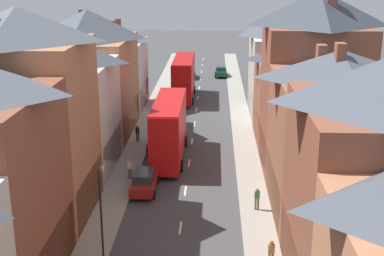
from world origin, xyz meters
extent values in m
cube|color=gray|center=(-5.10, 38.00, 0.07)|extent=(2.20, 104.00, 0.14)
cube|color=gray|center=(5.10, 38.00, 0.07)|extent=(2.20, 104.00, 0.14)
cube|color=silver|center=(0.00, 18.00, 0.01)|extent=(0.14, 1.80, 0.01)
cube|color=silver|center=(0.00, 24.00, 0.01)|extent=(0.14, 1.80, 0.01)
cube|color=silver|center=(0.00, 30.00, 0.01)|extent=(0.14, 1.80, 0.01)
cube|color=silver|center=(0.00, 36.00, 0.01)|extent=(0.14, 1.80, 0.01)
cube|color=silver|center=(0.00, 42.00, 0.01)|extent=(0.14, 1.80, 0.01)
cube|color=silver|center=(0.00, 48.00, 0.01)|extent=(0.14, 1.80, 0.01)
cube|color=silver|center=(0.00, 54.00, 0.01)|extent=(0.14, 1.80, 0.01)
cube|color=silver|center=(0.00, 60.00, 0.01)|extent=(0.14, 1.80, 0.01)
cube|color=silver|center=(0.00, 66.00, 0.01)|extent=(0.14, 1.80, 0.01)
cube|color=silver|center=(0.00, 72.00, 0.01)|extent=(0.14, 1.80, 0.01)
cube|color=silver|center=(0.00, 78.00, 0.01)|extent=(0.14, 1.80, 0.01)
cube|color=silver|center=(0.00, 84.00, 0.01)|extent=(0.14, 1.80, 0.01)
cube|color=#B2704C|center=(-10.20, 19.60, 5.96)|extent=(8.00, 8.08, 11.92)
cube|color=#1E5133|center=(-6.26, 19.60, 1.60)|extent=(0.12, 7.43, 3.20)
pyramid|color=#565B66|center=(-10.20, 19.60, 12.98)|extent=(8.00, 8.08, 2.14)
cube|color=beige|center=(-10.20, 28.05, 4.53)|extent=(8.00, 8.83, 9.07)
cube|color=maroon|center=(-6.26, 28.05, 1.60)|extent=(0.12, 8.13, 3.20)
pyramid|color=#474C56|center=(-10.20, 28.05, 10.20)|extent=(8.00, 8.83, 2.26)
cube|color=brown|center=(-10.33, 29.48, 10.74)|extent=(0.60, 0.90, 1.08)
cube|color=brown|center=(-11.13, 28.73, 10.72)|extent=(0.60, 0.90, 1.05)
cube|color=#B2704C|center=(-10.20, 38.18, 4.86)|extent=(8.00, 11.43, 9.72)
cube|color=olive|center=(-6.26, 38.18, 1.60)|extent=(0.12, 10.52, 3.20)
pyramid|color=#474C56|center=(-10.20, 38.18, 11.10)|extent=(8.00, 11.43, 2.77)
cube|color=brown|center=(-11.09, 40.20, 11.69)|extent=(0.60, 0.90, 1.18)
cube|color=silver|center=(-10.20, 48.17, 4.04)|extent=(8.00, 8.53, 8.09)
cube|color=navy|center=(-6.26, 48.17, 1.60)|extent=(0.12, 7.85, 3.20)
pyramid|color=#565B66|center=(-10.20, 48.17, 9.14)|extent=(8.00, 8.53, 2.10)
cube|color=brown|center=(-9.39, 47.02, 9.85)|extent=(0.60, 0.90, 1.42)
cube|color=brown|center=(-9.20, 49.13, 9.86)|extent=(0.60, 0.90, 1.44)
cube|color=brown|center=(10.20, 11.16, 5.13)|extent=(8.00, 9.64, 10.26)
cube|color=brown|center=(10.20, 20.88, 4.74)|extent=(8.00, 9.79, 9.48)
cube|color=olive|center=(6.26, 20.88, 1.60)|extent=(0.12, 9.01, 3.20)
pyramid|color=#474C56|center=(10.20, 20.88, 10.40)|extent=(8.00, 9.79, 1.84)
cube|color=brown|center=(9.03, 21.39, 10.97)|extent=(0.60, 0.90, 1.15)
cube|color=brown|center=(9.88, 19.87, 11.14)|extent=(0.60, 0.90, 1.48)
cube|color=brown|center=(10.20, 29.51, 5.95)|extent=(8.00, 7.46, 11.91)
cube|color=navy|center=(6.26, 29.51, 1.60)|extent=(0.12, 6.87, 3.20)
pyramid|color=#383D47|center=(10.20, 29.51, 13.30)|extent=(8.00, 7.46, 2.78)
cube|color=brown|center=(10.82, 28.44, 13.77)|extent=(0.60, 0.90, 0.93)
cube|color=brown|center=(10.20, 37.14, 3.93)|extent=(8.00, 7.80, 7.87)
cube|color=navy|center=(6.26, 37.14, 1.60)|extent=(0.12, 7.17, 3.20)
pyramid|color=#383D47|center=(10.20, 37.14, 8.80)|extent=(8.00, 7.80, 1.86)
cube|color=brown|center=(8.73, 36.41, 9.52)|extent=(0.60, 0.90, 1.44)
cube|color=#BCB7A8|center=(10.20, 45.74, 4.54)|extent=(8.00, 9.42, 9.08)
cube|color=maroon|center=(6.26, 45.74, 1.60)|extent=(0.12, 8.67, 3.20)
pyramid|color=#474C56|center=(10.20, 45.74, 10.55)|extent=(8.00, 9.42, 2.93)
cube|color=brown|center=(9.98, 46.36, 11.18)|extent=(0.60, 0.90, 1.27)
cube|color=red|center=(-1.80, 31.05, 1.65)|extent=(2.44, 10.80, 2.50)
cube|color=red|center=(-1.80, 31.05, 4.05)|extent=(2.44, 10.58, 2.30)
cube|color=red|center=(-1.80, 31.05, 5.25)|extent=(2.39, 10.37, 0.10)
cube|color=#28333D|center=(-1.80, 36.40, 1.85)|extent=(2.20, 0.10, 1.20)
cube|color=#28333D|center=(-1.80, 36.40, 4.15)|extent=(2.20, 0.10, 1.10)
cube|color=#28333D|center=(-2.99, 31.05, 1.90)|extent=(0.06, 9.18, 0.90)
cube|color=#28333D|center=(-2.99, 31.05, 4.15)|extent=(0.06, 9.18, 0.90)
cube|color=yellow|center=(-1.80, 36.40, 4.95)|extent=(1.34, 0.08, 0.32)
cylinder|color=black|center=(-3.02, 34.40, 0.50)|extent=(0.30, 1.00, 1.00)
cylinder|color=black|center=(-0.58, 34.40, 0.50)|extent=(0.30, 1.00, 1.00)
cylinder|color=black|center=(-3.02, 28.08, 0.50)|extent=(0.30, 1.00, 1.00)
cylinder|color=black|center=(-0.58, 28.08, 0.50)|extent=(0.30, 1.00, 1.00)
cube|color=#B70F0F|center=(-1.80, 53.31, 1.65)|extent=(2.44, 10.80, 2.50)
cube|color=#B70F0F|center=(-1.80, 53.31, 4.05)|extent=(2.44, 10.58, 2.30)
cube|color=#B70F0F|center=(-1.80, 53.31, 5.25)|extent=(2.39, 10.37, 0.10)
cube|color=#28333D|center=(-1.80, 58.66, 1.85)|extent=(2.20, 0.10, 1.20)
cube|color=#28333D|center=(-1.80, 58.66, 4.15)|extent=(2.20, 0.10, 1.10)
cube|color=#28333D|center=(-2.99, 53.31, 1.90)|extent=(0.06, 9.18, 0.90)
cube|color=#28333D|center=(-2.99, 53.31, 4.15)|extent=(0.06, 9.18, 0.90)
cube|color=yellow|center=(-1.80, 58.66, 4.95)|extent=(1.34, 0.08, 0.32)
cylinder|color=black|center=(-3.02, 56.66, 0.50)|extent=(0.30, 1.00, 1.00)
cylinder|color=black|center=(-0.58, 56.66, 0.50)|extent=(0.30, 1.00, 1.00)
cylinder|color=black|center=(-3.02, 50.34, 0.50)|extent=(0.30, 1.00, 1.00)
cylinder|color=black|center=(-0.58, 50.34, 0.50)|extent=(0.30, 1.00, 1.00)
cube|color=maroon|center=(-3.10, 33.91, 0.67)|extent=(1.70, 4.40, 0.73)
cube|color=#28333D|center=(-3.10, 33.69, 1.34)|extent=(1.46, 2.20, 0.60)
cylinder|color=black|center=(-3.95, 35.28, 0.31)|extent=(0.20, 0.62, 0.62)
cylinder|color=black|center=(-2.25, 35.28, 0.31)|extent=(0.20, 0.62, 0.62)
cylinder|color=black|center=(-3.95, 32.55, 0.31)|extent=(0.20, 0.62, 0.62)
cylinder|color=black|center=(-2.25, 32.55, 0.31)|extent=(0.20, 0.62, 0.62)
cube|color=navy|center=(-1.80, 66.92, 0.70)|extent=(1.70, 3.97, 0.79)
cube|color=#28333D|center=(-1.80, 66.72, 1.40)|extent=(1.46, 1.98, 0.60)
cylinder|color=black|center=(-2.65, 68.15, 0.31)|extent=(0.20, 0.62, 0.62)
cylinder|color=black|center=(-0.95, 68.15, 0.31)|extent=(0.20, 0.62, 0.62)
cylinder|color=black|center=(-2.65, 65.69, 0.31)|extent=(0.20, 0.62, 0.62)
cylinder|color=black|center=(-0.95, 65.69, 0.31)|extent=(0.20, 0.62, 0.62)
cube|color=#144728|center=(3.10, 68.17, 0.67)|extent=(1.70, 3.86, 0.71)
cube|color=#28333D|center=(3.10, 67.98, 1.32)|extent=(1.46, 1.93, 0.60)
cylinder|color=black|center=(2.25, 69.36, 0.31)|extent=(0.20, 0.62, 0.62)
cylinder|color=black|center=(3.95, 69.36, 0.31)|extent=(0.20, 0.62, 0.62)
cylinder|color=black|center=(2.25, 66.97, 0.31)|extent=(0.20, 0.62, 0.62)
cylinder|color=black|center=(3.95, 66.97, 0.31)|extent=(0.20, 0.62, 0.62)
cube|color=maroon|center=(-3.10, 23.92, 0.68)|extent=(1.70, 4.57, 0.74)
cube|color=#28333D|center=(-3.10, 23.69, 1.35)|extent=(1.46, 2.29, 0.60)
cylinder|color=black|center=(-3.95, 25.34, 0.31)|extent=(0.20, 0.62, 0.62)
cylinder|color=black|center=(-2.25, 25.34, 0.31)|extent=(0.20, 0.62, 0.62)
cylinder|color=black|center=(-3.95, 22.51, 0.31)|extent=(0.20, 0.62, 0.62)
cylinder|color=black|center=(-2.25, 22.51, 0.31)|extent=(0.20, 0.62, 0.62)
cube|color=#A87A38|center=(5.41, 13.31, 1.25)|extent=(0.36, 0.22, 0.54)
sphere|color=brown|center=(5.41, 13.31, 1.64)|extent=(0.22, 0.22, 0.22)
cylinder|color=brown|center=(5.07, 20.67, 0.56)|extent=(0.14, 0.14, 0.84)
cylinder|color=brown|center=(5.25, 20.67, 0.56)|extent=(0.14, 0.14, 0.84)
cube|color=#338447|center=(5.16, 20.67, 1.25)|extent=(0.36, 0.22, 0.54)
sphere|color=#9E7051|center=(5.16, 20.67, 1.64)|extent=(0.22, 0.22, 0.22)
cylinder|color=brown|center=(-4.62, 25.94, 0.56)|extent=(0.14, 0.14, 0.84)
cylinder|color=brown|center=(-4.44, 25.94, 0.56)|extent=(0.14, 0.14, 0.84)
cube|color=silver|center=(-4.53, 25.94, 1.25)|extent=(0.36, 0.22, 0.54)
sphere|color=tan|center=(-4.53, 25.94, 1.64)|extent=(0.22, 0.22, 0.22)
cylinder|color=#23232D|center=(-5.33, 35.37, 0.56)|extent=(0.14, 0.14, 0.84)
cylinder|color=#23232D|center=(-5.15, 35.37, 0.56)|extent=(0.14, 0.14, 0.84)
cube|color=black|center=(-5.24, 35.37, 1.25)|extent=(0.36, 0.22, 0.54)
sphere|color=brown|center=(-5.24, 35.37, 1.64)|extent=(0.22, 0.22, 0.22)
cylinder|color=black|center=(-4.25, 13.93, 2.75)|extent=(0.12, 0.12, 5.50)
cylinder|color=black|center=(-4.25, 14.38, 5.40)|extent=(0.08, 0.90, 0.08)
cube|color=beige|center=(-4.25, 14.83, 5.32)|extent=(0.20, 0.32, 0.20)
camera|label=1|loc=(2.10, -13.48, 16.41)|focal=50.00mm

